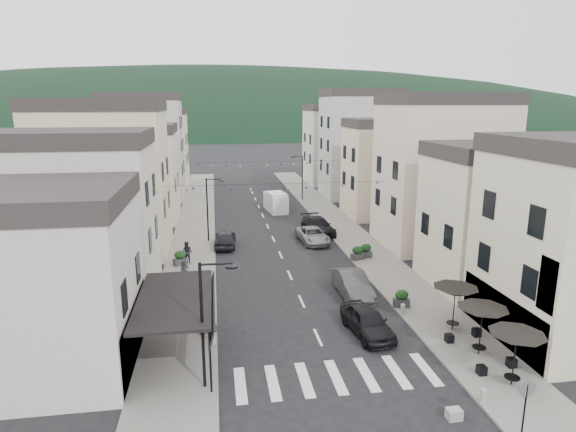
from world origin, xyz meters
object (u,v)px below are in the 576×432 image
at_px(parked_car_b, 353,284).
at_px(pedestrian_b, 187,253).
at_px(parked_car_a, 367,321).
at_px(parked_car_e, 225,238).
at_px(pedestrian_a, 185,273).
at_px(delivery_van, 276,202).
at_px(parked_car_d, 318,226).
at_px(parked_car_c, 313,235).

bearing_deg(parked_car_b, pedestrian_b, 143.18).
bearing_deg(parked_car_a, parked_car_e, 105.16).
bearing_deg(pedestrian_b, pedestrian_a, -66.14).
bearing_deg(parked_car_e, delivery_van, -110.86).
relative_size(parked_car_a, parked_car_d, 0.82).
relative_size(parked_car_d, pedestrian_a, 3.10).
bearing_deg(parked_car_a, parked_car_d, 78.20).
xyz_separation_m(parked_car_a, pedestrian_a, (-10.46, 8.89, 0.24)).
height_order(parked_car_d, parked_car_e, parked_car_d).
distance_m(parked_car_b, parked_car_c, 12.90).
relative_size(delivery_van, pedestrian_a, 2.84).
bearing_deg(parked_car_d, parked_car_c, -118.87).
bearing_deg(pedestrian_b, parked_car_a, -29.20).
distance_m(parked_car_d, parked_car_e, 9.69).
height_order(parked_car_e, delivery_van, delivery_van).
height_order(parked_car_d, pedestrian_a, pedestrian_a).
bearing_deg(parked_car_d, delivery_van, 96.64).
xyz_separation_m(parked_car_a, parked_car_d, (1.80, 21.24, 0.03)).
bearing_deg(parked_car_d, parked_car_b, -101.56).
bearing_deg(pedestrian_a, parked_car_b, -42.38).
relative_size(parked_car_e, pedestrian_a, 2.58).
bearing_deg(parked_car_b, pedestrian_a, 162.25).
distance_m(parked_car_d, delivery_van, 11.25).
height_order(parked_car_c, delivery_van, delivery_van).
relative_size(parked_car_b, pedestrian_a, 2.77).
height_order(parked_car_d, delivery_van, delivery_van).
bearing_deg(pedestrian_a, parked_car_a, -65.55).
bearing_deg(pedestrian_a, parked_car_e, 46.65).
relative_size(parked_car_b, parked_car_c, 0.98).
height_order(parked_car_a, parked_car_b, parked_car_b).
bearing_deg(parked_car_b, parked_car_e, 121.94).
distance_m(parked_car_d, pedestrian_b, 14.45).
height_order(parked_car_a, parked_car_e, parked_car_e).
bearing_deg(parked_car_e, parked_car_a, 115.96).
distance_m(parked_car_a, pedestrian_b, 17.25).
relative_size(parked_car_e, delivery_van, 0.91).
bearing_deg(pedestrian_a, delivery_van, 42.67).
distance_m(parked_car_a, parked_car_d, 21.32).
bearing_deg(parked_car_d, parked_car_a, -102.56).
distance_m(parked_car_a, parked_car_c, 18.33).
xyz_separation_m(parked_car_c, delivery_van, (-1.66, 13.82, 0.44)).
relative_size(parked_car_c, parked_car_d, 0.91).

